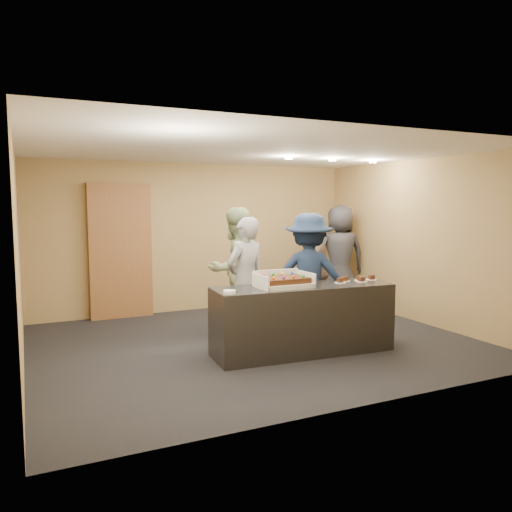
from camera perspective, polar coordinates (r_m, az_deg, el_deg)
name	(u,v)px	position (r m, az deg, el deg)	size (l,w,h in m)	color
room	(255,248)	(6.99, -0.11, 0.90)	(6.04, 6.00, 2.70)	black
serving_counter	(303,319)	(6.67, 5.38, -7.21)	(2.40, 0.70, 0.90)	black
storage_cabinet	(120,251)	(8.89, -15.24, 0.54)	(1.05, 0.15, 2.32)	brown
cake_box	(283,283)	(6.45, 3.10, -3.14)	(0.69, 0.47, 0.20)	white
sheet_cake	(284,280)	(6.42, 3.21, -2.72)	(0.58, 0.40, 0.11)	#3F1C0E
plate_stack	(229,292)	(5.99, -3.05, -4.13)	(0.15, 0.15, 0.04)	white
slice_a	(340,281)	(6.86, 9.59, -2.87)	(0.15, 0.15, 0.07)	white
slice_b	(345,280)	(7.01, 10.13, -2.68)	(0.15, 0.15, 0.07)	white
slice_c	(361,280)	(7.01, 11.96, -2.73)	(0.15, 0.15, 0.07)	white
slice_d	(359,279)	(7.12, 11.74, -2.59)	(0.15, 0.15, 0.07)	white
slice_e	(372,278)	(7.22, 13.06, -2.49)	(0.15, 0.15, 0.07)	white
person_server_grey	(245,281)	(7.01, -1.21, -2.84)	(0.65, 0.43, 1.79)	gray
person_sage_man	(235,270)	(7.70, -2.41, -1.57)	(0.93, 0.73, 1.91)	#94A675
person_navy_man	(309,277)	(7.25, 6.07, -2.38)	(1.19, 0.68, 1.84)	#172542
person_brown_extra	(317,272)	(8.61, 7.02, -1.79)	(0.95, 0.40, 1.62)	brown
person_dark_suit	(340,256)	(9.64, 9.56, -0.01)	(0.95, 0.62, 1.95)	#2A2B30
ceiling_spotlights	(332,160)	(8.21, 8.73, 10.82)	(1.72, 0.12, 0.03)	#FFEAC6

